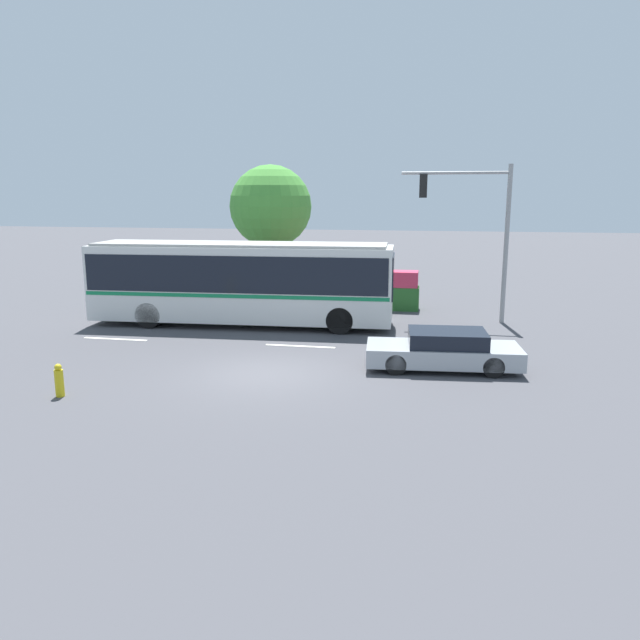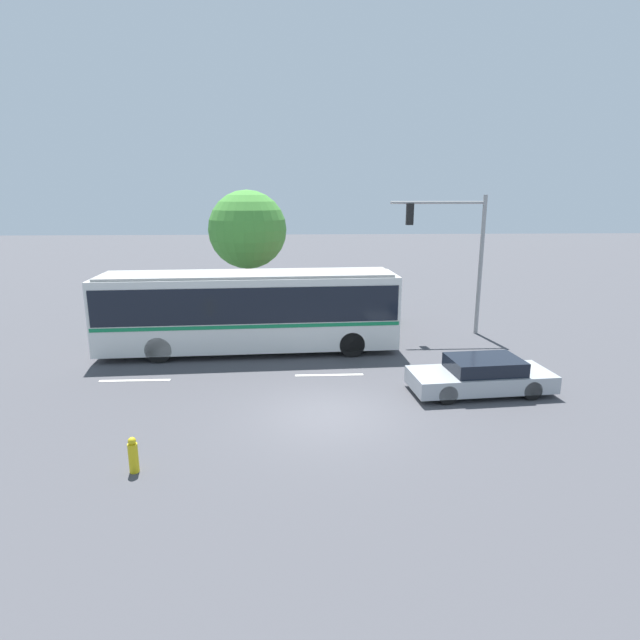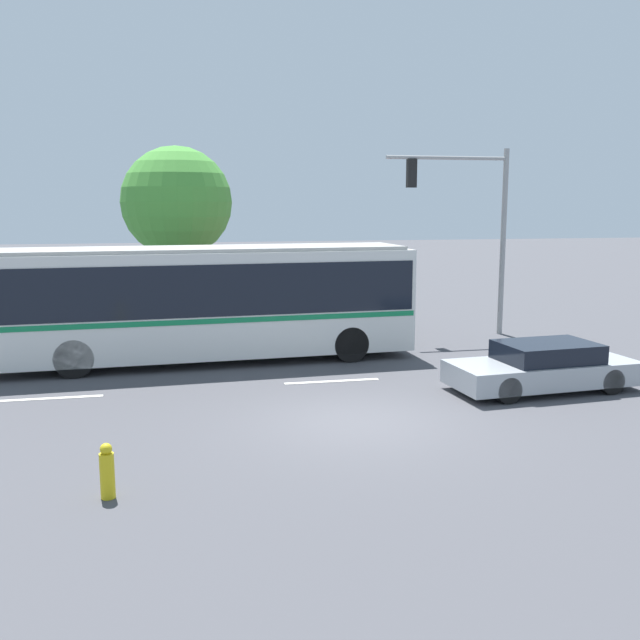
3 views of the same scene
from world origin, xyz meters
TOP-DOWN VIEW (x-y plane):
  - ground_plane at (0.00, 0.00)m, footprint 140.00×140.00m
  - city_bus at (-2.72, 6.29)m, footprint 11.84×3.05m
  - sedan_foreground at (5.01, 1.47)m, footprint 4.59×2.12m
  - traffic_light_pole at (6.35, 8.59)m, footprint 4.22×0.24m
  - flowering_hedge at (0.81, 10.70)m, footprint 6.39×1.00m
  - street_tree_left at (-3.29, 12.86)m, footprint 3.97×3.97m
  - fire_hydrant at (-4.62, -2.93)m, footprint 0.22×0.22m
  - lane_stripe_near at (0.27, 3.30)m, footprint 2.40×0.16m
  - lane_stripe_mid at (-6.41, 3.09)m, footprint 2.40×0.16m

SIDE VIEW (x-z plane):
  - ground_plane at x=0.00m, z-range 0.00..0.00m
  - lane_stripe_near at x=0.27m, z-range 0.00..0.01m
  - lane_stripe_mid at x=-6.41m, z-range 0.00..0.01m
  - fire_hydrant at x=-4.62m, z-range -0.02..0.84m
  - sedan_foreground at x=5.01m, z-range -0.02..1.13m
  - flowering_hedge at x=0.81m, z-range -0.01..1.70m
  - city_bus at x=-2.72m, z-range 0.22..3.43m
  - traffic_light_pole at x=6.35m, z-range 0.94..7.12m
  - street_tree_left at x=-3.29m, z-range 1.22..7.66m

